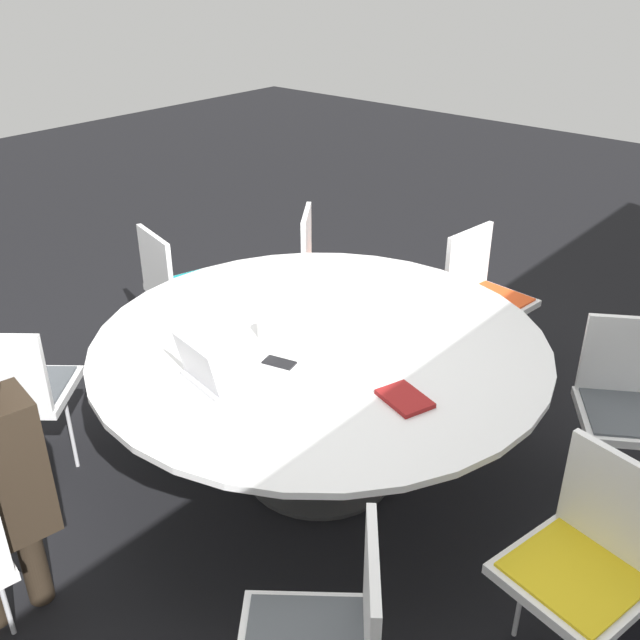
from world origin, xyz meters
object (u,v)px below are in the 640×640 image
Objects in this scene: chair_3 at (628,397)px; cell_phone at (279,363)px; chair_7 at (18,386)px; spiral_notebook at (405,399)px; chair_1 at (327,638)px; laptop at (209,372)px; chair_6 at (178,282)px; coffee_cup at (266,328)px; chair_2 at (588,555)px; chair_5 at (326,263)px; chair_4 at (483,289)px.

cell_phone is at bearing 11.02° from chair_3.
chair_7 is at bearing 6.29° from chair_3.
chair_1 is at bearing 21.60° from spiral_notebook.
laptop is (-0.38, 0.96, 0.28)m from chair_7.
chair_6 is 9.60× the size of coffee_cup.
spiral_notebook is (0.45, 1.99, 0.24)m from chair_6.
chair_2 reaches higher than cell_phone.
chair_3 is 3.56× the size of spiral_notebook.
spiral_notebook is at bearing -17.08° from chair_1.
spiral_notebook is 0.59m from cell_phone.
spiral_notebook is (-0.07, -0.82, 0.24)m from chair_2.
chair_1 is 1.00× the size of chair_7.
chair_5 is 1.97m from spiral_notebook.
chair_1 and chair_2 have the same top height.
chair_6 is at bearing -46.44° from chair_4.
laptop is at bearing -19.41° from cell_phone.
chair_5 is 9.60× the size of coffee_cup.
chair_3 is at bearing -64.92° from chair_2.
cell_phone is at bearing 57.82° from coffee_cup.
chair_7 is at bearing -60.37° from chair_6.
chair_4 is (-1.67, -1.33, 0.00)m from chair_2.
chair_7 is 5.73× the size of cell_phone.
chair_3 is at bearing 125.17° from coffee_cup.
chair_1 is 1.19m from laptop.
chair_6 is at bearing -111.89° from cell_phone.
laptop is 0.33m from cell_phone.
chair_4 is at bearing -162.40° from spiral_notebook.
chair_1 reaches higher than cell_phone.
chair_4 is 5.73× the size of cell_phone.
chair_4 is (-0.60, -1.09, 0.00)m from chair_3.
chair_2 is 1.00× the size of chair_6.
chair_7 is at bearing -57.26° from cell_phone.
chair_4 is at bearing -39.12° from chair_2.
chair_7 is at bearing -19.52° from chair_4.
chair_4 is 1.62m from coffee_cup.
spiral_notebook is (1.28, 1.48, 0.24)m from chair_5.
coffee_cup is (0.97, -1.38, 0.27)m from chair_3.
chair_1 is at bearing 164.86° from laptop.
chair_7 is (0.72, -2.47, 0.00)m from chair_2.
chair_2 is 1.09m from chair_3.
spiral_notebook is 1.61× the size of cell_phone.
chair_3 is at bearing 66.90° from chair_4.
chair_1 reaches higher than coffee_cup.
chair_1 is 9.60× the size of coffee_cup.
chair_6 is 3.56× the size of spiral_notebook.
cell_phone is (1.71, -0.08, 0.23)m from chair_4.
chair_5 is at bearing -146.96° from cell_phone.
laptop reaches higher than chair_3.
chair_4 is at bearing 177.48° from cell_phone.
chair_7 is (2.07, -0.16, 0.00)m from chair_5.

